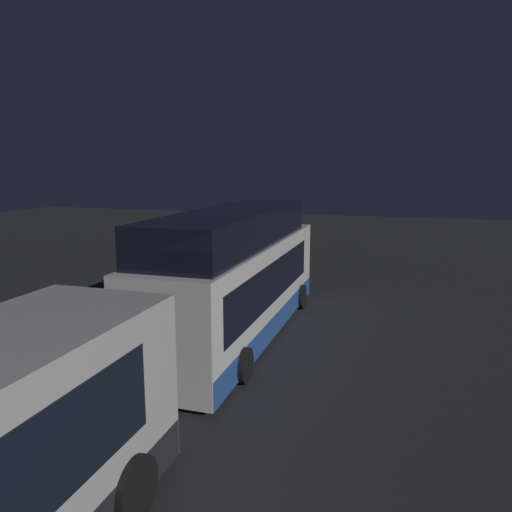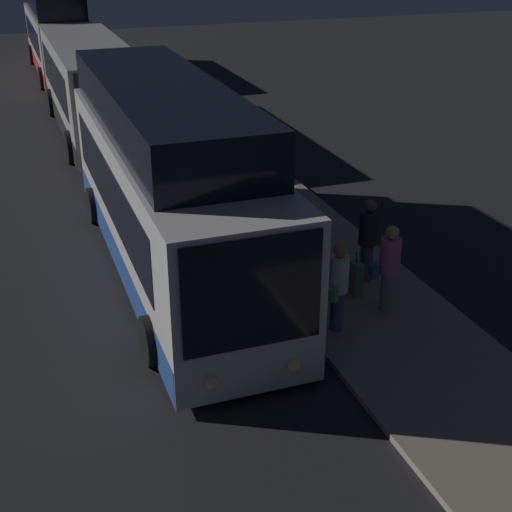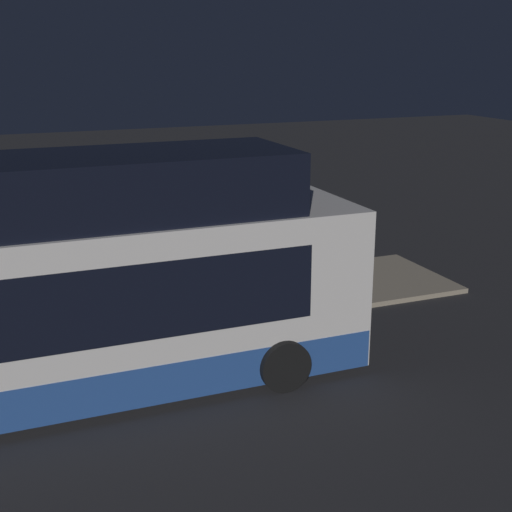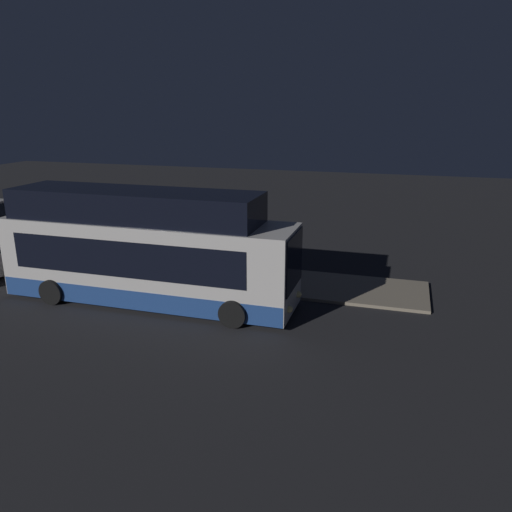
{
  "view_description": "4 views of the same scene",
  "coord_description": "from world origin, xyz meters",
  "px_view_note": "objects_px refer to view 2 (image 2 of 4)",
  "views": [
    {
      "loc": [
        -14.81,
        -5.25,
        5.56
      ],
      "look_at": [
        3.91,
        0.53,
        1.93
      ],
      "focal_mm": 35.0,
      "sensor_mm": 36.0,
      "label": 1
    },
    {
      "loc": [
        14.47,
        -3.27,
        7.24
      ],
      "look_at": [
        3.91,
        0.53,
        1.93
      ],
      "focal_mm": 50.0,
      "sensor_mm": 36.0,
      "label": 2
    },
    {
      "loc": [
        -1.1,
        -11.79,
        5.89
      ],
      "look_at": [
        3.91,
        0.53,
        1.93
      ],
      "focal_mm": 50.0,
      "sensor_mm": 36.0,
      "label": 3
    },
    {
      "loc": [
        8.77,
        -15.65,
        7.02
      ],
      "look_at": [
        3.91,
        0.53,
        1.93
      ],
      "focal_mm": 35.0,
      "sensor_mm": 36.0,
      "label": 4
    }
  ],
  "objects_px": {
    "passenger_waiting": "(389,265)",
    "passenger_with_bags": "(368,237)",
    "bus_lead": "(169,190)",
    "bus_second": "(92,89)",
    "sign_post": "(270,163)",
    "bus_third": "(58,38)",
    "passenger_boarding": "(338,284)",
    "suitcase": "(355,278)"
  },
  "relations": [
    {
      "from": "passenger_boarding",
      "to": "sign_post",
      "type": "bearing_deg",
      "value": -41.23
    },
    {
      "from": "passenger_boarding",
      "to": "passenger_with_bags",
      "type": "height_order",
      "value": "passenger_with_bags"
    },
    {
      "from": "bus_lead",
      "to": "passenger_waiting",
      "type": "bearing_deg",
      "value": 43.82
    },
    {
      "from": "passenger_boarding",
      "to": "passenger_waiting",
      "type": "height_order",
      "value": "passenger_waiting"
    },
    {
      "from": "bus_lead",
      "to": "bus_third",
      "type": "bearing_deg",
      "value": 180.0
    },
    {
      "from": "passenger_with_bags",
      "to": "sign_post",
      "type": "bearing_deg",
      "value": 100.46
    },
    {
      "from": "bus_third",
      "to": "sign_post",
      "type": "distance_m",
      "value": 22.99
    },
    {
      "from": "passenger_boarding",
      "to": "passenger_waiting",
      "type": "xyz_separation_m",
      "value": [
        -0.37,
        1.28,
        0.0
      ]
    },
    {
      "from": "bus_lead",
      "to": "bus_third",
      "type": "distance_m",
      "value": 24.19
    },
    {
      "from": "passenger_with_bags",
      "to": "suitcase",
      "type": "xyz_separation_m",
      "value": [
        0.48,
        -0.51,
        -0.65
      ]
    },
    {
      "from": "bus_second",
      "to": "passenger_boarding",
      "type": "bearing_deg",
      "value": 7.89
    },
    {
      "from": "bus_lead",
      "to": "bus_third",
      "type": "xyz_separation_m",
      "value": [
        -24.19,
        0.0,
        -0.05
      ]
    },
    {
      "from": "bus_lead",
      "to": "passenger_waiting",
      "type": "height_order",
      "value": "bus_lead"
    },
    {
      "from": "passenger_waiting",
      "to": "passenger_with_bags",
      "type": "bearing_deg",
      "value": 2.12
    },
    {
      "from": "bus_lead",
      "to": "passenger_boarding",
      "type": "relative_size",
      "value": 6.13
    },
    {
      "from": "passenger_boarding",
      "to": "suitcase",
      "type": "xyz_separation_m",
      "value": [
        -1.18,
        1.0,
        -0.61
      ]
    },
    {
      "from": "passenger_boarding",
      "to": "sign_post",
      "type": "xyz_separation_m",
      "value": [
        -5.4,
        0.7,
        0.62
      ]
    },
    {
      "from": "bus_lead",
      "to": "bus_third",
      "type": "height_order",
      "value": "bus_lead"
    },
    {
      "from": "suitcase",
      "to": "bus_lead",
      "type": "bearing_deg",
      "value": -131.34
    },
    {
      "from": "bus_third",
      "to": "passenger_boarding",
      "type": "relative_size",
      "value": 5.99
    },
    {
      "from": "bus_second",
      "to": "suitcase",
      "type": "xyz_separation_m",
      "value": [
        14.93,
        3.23,
        -1.16
      ]
    },
    {
      "from": "bus_second",
      "to": "bus_third",
      "type": "bearing_deg",
      "value": 180.0
    },
    {
      "from": "suitcase",
      "to": "sign_post",
      "type": "bearing_deg",
      "value": -175.99
    },
    {
      "from": "suitcase",
      "to": "bus_third",
      "type": "bearing_deg",
      "value": -173.19
    },
    {
      "from": "bus_lead",
      "to": "bus_second",
      "type": "height_order",
      "value": "bus_lead"
    },
    {
      "from": "bus_third",
      "to": "passenger_waiting",
      "type": "xyz_separation_m",
      "value": [
        27.84,
        3.51,
        -0.7
      ]
    },
    {
      "from": "bus_second",
      "to": "passenger_waiting",
      "type": "bearing_deg",
      "value": 12.56
    },
    {
      "from": "sign_post",
      "to": "passenger_with_bags",
      "type": "bearing_deg",
      "value": 12.13
    },
    {
      "from": "bus_third",
      "to": "passenger_waiting",
      "type": "height_order",
      "value": "bus_third"
    },
    {
      "from": "bus_third",
      "to": "suitcase",
      "type": "bearing_deg",
      "value": 6.81
    },
    {
      "from": "passenger_waiting",
      "to": "passenger_with_bags",
      "type": "relative_size",
      "value": 0.98
    },
    {
      "from": "passenger_waiting",
      "to": "bus_second",
      "type": "bearing_deg",
      "value": 24.62
    },
    {
      "from": "passenger_with_bags",
      "to": "bus_second",
      "type": "bearing_deg",
      "value": 102.83
    },
    {
      "from": "bus_lead",
      "to": "passenger_with_bags",
      "type": "height_order",
      "value": "bus_lead"
    },
    {
      "from": "suitcase",
      "to": "sign_post",
      "type": "height_order",
      "value": "sign_post"
    },
    {
      "from": "bus_second",
      "to": "sign_post",
      "type": "bearing_deg",
      "value": 15.32
    },
    {
      "from": "bus_second",
      "to": "suitcase",
      "type": "distance_m",
      "value": 15.31
    },
    {
      "from": "sign_post",
      "to": "bus_lead",
      "type": "bearing_deg",
      "value": -64.73
    },
    {
      "from": "bus_lead",
      "to": "passenger_with_bags",
      "type": "relative_size",
      "value": 5.91
    },
    {
      "from": "bus_third",
      "to": "passenger_with_bags",
      "type": "bearing_deg",
      "value": 8.01
    },
    {
      "from": "bus_lead",
      "to": "bus_second",
      "type": "relative_size",
      "value": 1.06
    },
    {
      "from": "bus_third",
      "to": "passenger_with_bags",
      "type": "distance_m",
      "value": 26.82
    }
  ]
}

